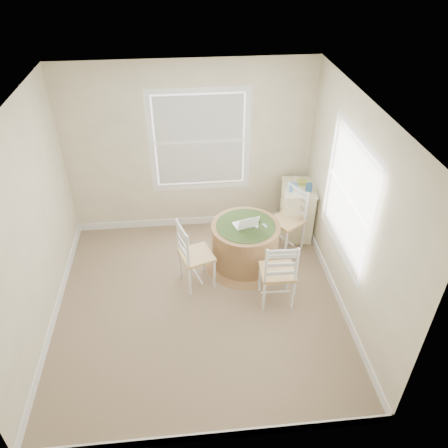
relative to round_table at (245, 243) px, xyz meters
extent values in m
cube|color=#8C6F59|center=(-0.69, -0.73, -0.38)|extent=(3.60, 3.60, 0.02)
cube|color=white|center=(-0.69, -0.73, 2.24)|extent=(3.60, 3.60, 0.02)
cube|color=beige|center=(-0.69, 1.08, 0.93)|extent=(3.60, 0.02, 2.60)
cube|color=beige|center=(-0.69, -2.54, 0.93)|extent=(3.60, 0.02, 2.60)
cube|color=beige|center=(-2.50, -0.73, 0.93)|extent=(0.02, 3.60, 2.60)
cube|color=beige|center=(1.12, -0.73, 0.93)|extent=(0.02, 3.60, 2.60)
cube|color=white|center=(-0.69, 1.06, -0.31)|extent=(3.60, 0.02, 0.12)
cube|color=white|center=(-0.69, -2.52, -0.31)|extent=(3.60, 0.02, 0.12)
cube|color=white|center=(-2.48, -0.73, -0.31)|extent=(0.02, 3.60, 0.12)
cube|color=white|center=(1.10, -0.73, -0.31)|extent=(0.02, 3.60, 0.12)
cylinder|color=olive|center=(0.00, 0.00, 0.00)|extent=(0.92, 0.92, 0.60)
cone|color=olive|center=(0.00, 0.00, -0.33)|extent=(1.12, 1.12, 0.07)
cylinder|color=olive|center=(0.00, 0.00, 0.28)|extent=(0.94, 0.94, 0.03)
cylinder|color=#32471F|center=(0.00, 0.00, 0.30)|extent=(0.81, 0.81, 0.01)
cone|color=#32471F|center=(0.00, 0.00, 0.24)|extent=(0.90, 0.90, 0.10)
cube|color=white|center=(-0.01, 0.02, 0.30)|extent=(0.34, 0.28, 0.02)
cube|color=silver|center=(-0.01, 0.02, 0.31)|extent=(0.26, 0.18, 0.00)
cube|color=black|center=(0.02, -0.10, 0.41)|extent=(0.29, 0.14, 0.19)
ellipsoid|color=white|center=(0.14, -0.04, 0.31)|extent=(0.08, 0.10, 0.03)
cube|color=#B7BABF|center=(0.26, -0.03, 0.30)|extent=(0.07, 0.10, 0.02)
cube|color=black|center=(0.17, 0.06, 0.31)|extent=(0.07, 0.07, 0.02)
cube|color=beige|center=(0.88, 0.66, 0.04)|extent=(0.50, 0.64, 0.81)
cube|color=beige|center=(0.88, 0.66, 0.46)|extent=(0.53, 0.68, 0.02)
cube|color=beige|center=(0.64, 0.68, -0.20)|extent=(0.07, 0.51, 0.17)
cube|color=beige|center=(0.64, 0.68, 0.05)|extent=(0.07, 0.51, 0.17)
cube|color=beige|center=(0.64, 0.68, 0.28)|extent=(0.07, 0.51, 0.17)
cube|color=#5382BE|center=(0.76, 0.56, 0.52)|extent=(0.13, 0.13, 0.10)
cube|color=#B7C144|center=(0.93, 0.73, 0.50)|extent=(0.16, 0.12, 0.06)
cube|color=#2D5C87|center=(0.99, 0.51, 0.53)|extent=(0.09, 0.09, 0.12)
cylinder|color=beige|center=(0.86, 0.80, 0.51)|extent=(0.07, 0.07, 0.09)
camera|label=1|loc=(-0.78, -4.73, 3.73)|focal=35.00mm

